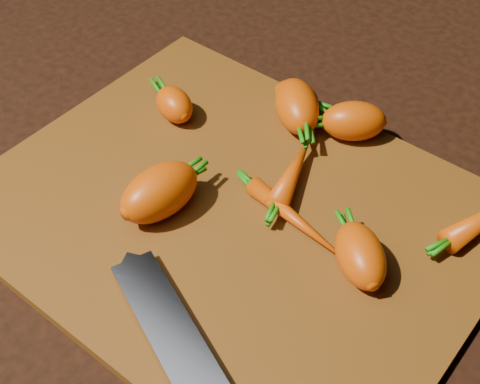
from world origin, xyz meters
The scene contains 11 objects.
ground centered at (0.00, 0.00, -0.01)m, with size 2.00×2.00×0.01m, color black.
cutting_board centered at (0.00, 0.00, 0.01)m, with size 0.50×0.40×0.01m, color #65370C.
carrot_0 centered at (-0.14, 0.07, 0.03)m, with size 0.06×0.04×0.04m, color #D54701.
carrot_1 centered at (-0.03, 0.15, 0.04)m, with size 0.08×0.05×0.05m, color #D54701.
carrot_2 centered at (-0.06, -0.05, 0.04)m, with size 0.09×0.05×0.05m, color #D54701.
carrot_3 centered at (0.03, 0.17, 0.03)m, with size 0.07×0.04×0.04m, color #D54701.
carrot_4 centered at (-0.04, 0.17, 0.03)m, with size 0.06×0.04×0.04m, color #D54701.
carrot_5 centered at (0.14, 0.01, 0.03)m, with size 0.07×0.04×0.04m, color #D54701.
carrot_7 centered at (0.06, 0.02, 0.02)m, with size 0.12×0.02×0.02m, color #D54701.
carrot_8 centered at (0.02, 0.07, 0.02)m, with size 0.10×0.03×0.03m, color #D54701.
knife centered at (0.09, -0.17, 0.02)m, with size 0.35×0.17×0.02m.
Camera 1 is at (0.29, -0.35, 0.51)m, focal length 50.00 mm.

